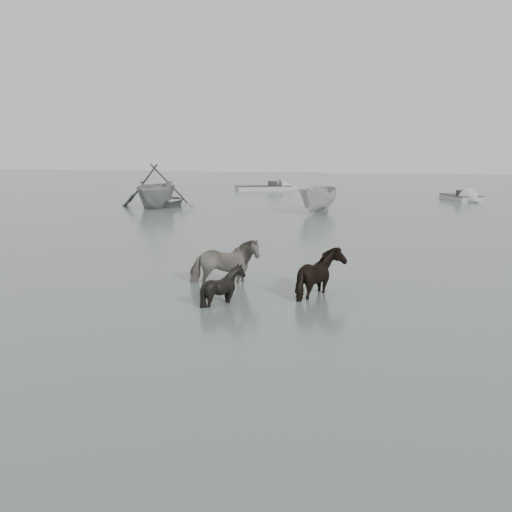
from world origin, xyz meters
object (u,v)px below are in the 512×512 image
pony_black (223,279)px  rowboat_lead (167,199)px  pony_dark (322,266)px  pony_pinto (224,254)px

pony_black → rowboat_lead: bearing=10.5°
rowboat_lead → pony_dark: bearing=-86.5°
pony_pinto → pony_black: 2.27m
pony_pinto → rowboat_lead: pony_pinto is taller
pony_pinto → rowboat_lead: size_ratio=0.47×
pony_black → pony_dark: bearing=-72.7°
pony_black → rowboat_lead: size_ratio=0.30×
pony_dark → pony_black: bearing=114.4°
pony_pinto → pony_dark: pony_pinto is taller
pony_dark → pony_black: 2.62m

